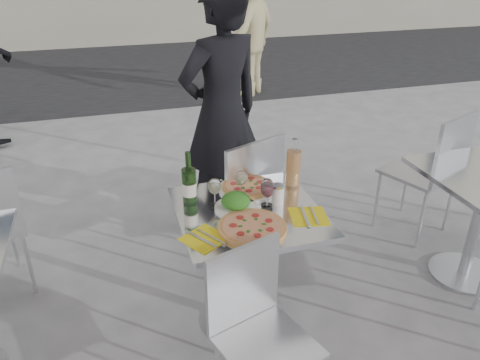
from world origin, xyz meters
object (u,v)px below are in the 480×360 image
object	(u,v)px
sugar_shaker	(278,194)
wineglass_red_b	(267,187)
wineglass_white_b	(241,178)
wineglass_red_a	(267,191)
pizza_near	(252,227)
chair_near	(256,321)
woman_diner	(222,114)
napkin_left	(205,238)
side_chair_rfar	(433,166)
wine_bottle	(189,185)
napkin_right	(309,216)
pedestrian_b	(249,28)
wineglass_white_a	(215,187)
pizza_far	(247,187)
carafe	(293,168)
salad_plate	(236,202)
main_table	(248,244)
chair_far	(243,195)

from	to	relation	value
sugar_shaker	wineglass_red_b	size ratio (longest dim) A/B	0.68
wineglass_white_b	wineglass_red_a	size ratio (longest dim) A/B	1.00
wineglass_white_b	pizza_near	bearing A→B (deg)	-97.42
chair_near	wineglass_red_a	xyz separation A→B (m)	(0.21, 0.48, 0.37)
woman_diner	napkin_left	bearing A→B (deg)	51.94
side_chair_rfar	wine_bottle	world-z (taller)	wine_bottle
napkin_right	pedestrian_b	bearing A→B (deg)	87.89
wineglass_white_a	wineglass_white_b	xyz separation A→B (m)	(0.16, 0.06, 0.00)
woman_diner	pizza_near	world-z (taller)	woman_diner
chair_near	sugar_shaker	world-z (taller)	sugar_shaker
wineglass_red_a	pizza_far	bearing A→B (deg)	98.16
wineglass_white_b	napkin_right	world-z (taller)	wineglass_white_b
pizza_near	carafe	size ratio (longest dim) A/B	1.14
salad_plate	wineglass_white_a	size ratio (longest dim) A/B	1.40
pizza_far	woman_diner	bearing A→B (deg)	84.58
chair_near	wineglass_white_a	size ratio (longest dim) A/B	5.25
wineglass_red_b	carafe	bearing A→B (deg)	36.34
wineglass_white_b	salad_plate	bearing A→B (deg)	-119.11
pizza_far	napkin_right	distance (m)	0.42
main_table	pizza_far	xyz separation A→B (m)	(0.06, 0.21, 0.23)
main_table	pedestrian_b	distance (m)	4.60
salad_plate	chair_near	bearing A→B (deg)	-96.71
wineglass_red_a	napkin_right	size ratio (longest dim) A/B	0.74
wine_bottle	wineglass_red_a	size ratio (longest dim) A/B	1.87
main_table	salad_plate	size ratio (longest dim) A/B	3.41
carafe	wineglass_red_a	bearing A→B (deg)	-139.01
napkin_left	wine_bottle	bearing A→B (deg)	58.28
carafe	wineglass_white_a	distance (m)	0.47
pizza_near	wineglass_white_b	bearing A→B (deg)	82.58
pedestrian_b	pizza_far	world-z (taller)	pedestrian_b
woman_diner	pizza_near	size ratio (longest dim) A/B	5.42
woman_diner	wine_bottle	world-z (taller)	woman_diner
wineglass_white_b	woman_diner	bearing A→B (deg)	81.74
napkin_left	sugar_shaker	bearing A→B (deg)	-5.49
salad_plate	wineglass_red_a	distance (m)	0.17
woman_diner	pizza_far	distance (m)	0.88
main_table	wineglass_white_b	world-z (taller)	wineglass_white_b
side_chair_rfar	wineglass_red_b	distance (m)	1.53
side_chair_rfar	pizza_near	world-z (taller)	side_chair_rfar
salad_plate	wineglass_white_b	xyz separation A→B (m)	(0.06, 0.11, 0.07)
main_table	pizza_near	world-z (taller)	pizza_near
main_table	napkin_left	world-z (taller)	napkin_left
wineglass_white_a	sugar_shaker	bearing A→B (deg)	-11.20
pizza_near	pizza_far	distance (m)	0.40
woman_diner	sugar_shaker	world-z (taller)	woman_diner
chair_far	wineglass_red_a	size ratio (longest dim) A/B	6.08
carafe	sugar_shaker	size ratio (longest dim) A/B	2.71
side_chair_rfar	napkin_left	bearing A→B (deg)	-1.18
pizza_near	sugar_shaker	world-z (taller)	sugar_shaker
wineglass_red_a	wine_bottle	bearing A→B (deg)	155.49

